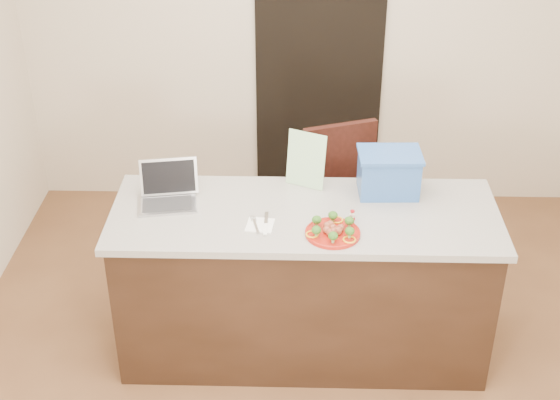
{
  "coord_description": "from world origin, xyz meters",
  "views": [
    {
      "loc": [
        -0.04,
        -3.24,
        3.09
      ],
      "look_at": [
        -0.13,
        0.2,
        1.02
      ],
      "focal_mm": 50.0,
      "sensor_mm": 36.0,
      "label": 1
    }
  ],
  "objects_px": {
    "island": "(304,282)",
    "laptop": "(168,191)",
    "napkin": "(260,225)",
    "plate": "(333,233)",
    "yogurt_bottle": "(352,217)",
    "blue_box": "(389,173)",
    "chair": "(339,199)"
  },
  "relations": [
    {
      "from": "plate",
      "to": "chair",
      "type": "bearing_deg",
      "value": 85.07
    },
    {
      "from": "yogurt_bottle",
      "to": "chair",
      "type": "height_order",
      "value": "chair"
    },
    {
      "from": "island",
      "to": "napkin",
      "type": "relative_size",
      "value": 15.07
    },
    {
      "from": "plate",
      "to": "napkin",
      "type": "distance_m",
      "value": 0.38
    },
    {
      "from": "yogurt_bottle",
      "to": "blue_box",
      "type": "xyz_separation_m",
      "value": [
        0.21,
        0.3,
        0.1
      ]
    },
    {
      "from": "yogurt_bottle",
      "to": "plate",
      "type": "bearing_deg",
      "value": -129.67
    },
    {
      "from": "napkin",
      "to": "laptop",
      "type": "xyz_separation_m",
      "value": [
        -0.51,
        0.23,
        0.06
      ]
    },
    {
      "from": "yogurt_bottle",
      "to": "chair",
      "type": "xyz_separation_m",
      "value": [
        -0.03,
        0.75,
        -0.34
      ]
    },
    {
      "from": "napkin",
      "to": "yogurt_bottle",
      "type": "relative_size",
      "value": 2.06
    },
    {
      "from": "island",
      "to": "plate",
      "type": "bearing_deg",
      "value": -56.09
    },
    {
      "from": "yogurt_bottle",
      "to": "blue_box",
      "type": "bearing_deg",
      "value": 55.54
    },
    {
      "from": "laptop",
      "to": "blue_box",
      "type": "distance_m",
      "value": 1.2
    },
    {
      "from": "laptop",
      "to": "blue_box",
      "type": "xyz_separation_m",
      "value": [
        1.19,
        0.12,
        0.06
      ]
    },
    {
      "from": "chair",
      "to": "napkin",
      "type": "bearing_deg",
      "value": -139.25
    },
    {
      "from": "island",
      "to": "laptop",
      "type": "distance_m",
      "value": 0.91
    },
    {
      "from": "chair",
      "to": "plate",
      "type": "bearing_deg",
      "value": -114.93
    },
    {
      "from": "island",
      "to": "napkin",
      "type": "distance_m",
      "value": 0.53
    },
    {
      "from": "island",
      "to": "plate",
      "type": "distance_m",
      "value": 0.53
    },
    {
      "from": "laptop",
      "to": "chair",
      "type": "distance_m",
      "value": 1.17
    },
    {
      "from": "island",
      "to": "chair",
      "type": "xyz_separation_m",
      "value": [
        0.22,
        0.66,
        0.14
      ]
    },
    {
      "from": "laptop",
      "to": "yogurt_bottle",
      "type": "bearing_deg",
      "value": -20.14
    },
    {
      "from": "napkin",
      "to": "blue_box",
      "type": "xyz_separation_m",
      "value": [
        0.68,
        0.36,
        0.12
      ]
    },
    {
      "from": "island",
      "to": "laptop",
      "type": "bearing_deg",
      "value": 172.14
    },
    {
      "from": "napkin",
      "to": "laptop",
      "type": "distance_m",
      "value": 0.56
    },
    {
      "from": "yogurt_bottle",
      "to": "laptop",
      "type": "distance_m",
      "value": 1.0
    },
    {
      "from": "laptop",
      "to": "plate",
      "type": "bearing_deg",
      "value": -28.96
    },
    {
      "from": "blue_box",
      "to": "chair",
      "type": "distance_m",
      "value": 0.67
    },
    {
      "from": "island",
      "to": "yogurt_bottle",
      "type": "xyz_separation_m",
      "value": [
        0.24,
        -0.08,
        0.49
      ]
    },
    {
      "from": "laptop",
      "to": "chair",
      "type": "height_order",
      "value": "laptop"
    },
    {
      "from": "island",
      "to": "napkin",
      "type": "height_order",
      "value": "napkin"
    },
    {
      "from": "yogurt_bottle",
      "to": "laptop",
      "type": "bearing_deg",
      "value": 169.35
    },
    {
      "from": "yogurt_bottle",
      "to": "laptop",
      "type": "height_order",
      "value": "laptop"
    }
  ]
}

